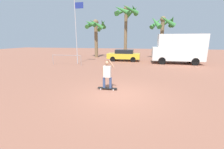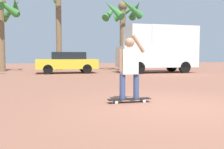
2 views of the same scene
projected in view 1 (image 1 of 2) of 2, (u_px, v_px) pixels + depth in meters
name	position (u px, v px, depth m)	size (l,w,h in m)	color
ground_plane	(120.00, 94.00, 7.51)	(80.00, 80.00, 0.00)	#935B47
skateboard	(107.00, 88.00, 8.24)	(1.07, 0.22, 0.09)	black
person_skateboarder	(107.00, 73.00, 8.04)	(0.68, 0.23, 1.58)	#384C7A
camper_van	(179.00, 48.00, 16.84)	(5.49, 2.15, 3.28)	black
parked_car_yellow	(124.00, 55.00, 19.26)	(4.11, 1.77, 1.45)	black
palm_tree_near_van	(163.00, 25.00, 20.04)	(3.53, 3.56, 5.86)	brown
palm_tree_center_background	(126.00, 15.00, 22.23)	(3.90, 4.06, 7.70)	brown
palm_tree_far_left	(96.00, 27.00, 22.34)	(3.38, 3.54, 5.72)	brown
flagpole	(77.00, 28.00, 16.30)	(1.03, 0.12, 6.76)	#B7B7BC
plaza_railing_segment	(67.00, 57.00, 16.12)	(3.34, 0.05, 1.08)	#99999E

